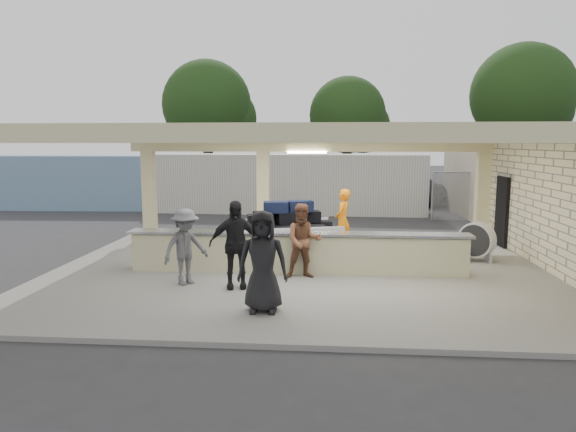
# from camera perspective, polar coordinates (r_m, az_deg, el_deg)

# --- Properties ---
(ground) EXTENTS (120.00, 120.00, 0.00)m
(ground) POSITION_cam_1_polar(r_m,az_deg,el_deg) (12.99, 1.16, -6.12)
(ground) COLOR #2B2A2D
(ground) RESTS_ON ground
(pavilion) EXTENTS (12.01, 10.00, 3.55)m
(pavilion) POSITION_cam_1_polar(r_m,az_deg,el_deg) (13.37, 2.26, 0.18)
(pavilion) COLOR slate
(pavilion) RESTS_ON ground
(baggage_counter) EXTENTS (8.20, 0.58, 0.98)m
(baggage_counter) POSITION_cam_1_polar(r_m,az_deg,el_deg) (12.37, 1.02, -4.05)
(baggage_counter) COLOR #BAB88B
(baggage_counter) RESTS_ON pavilion
(luggage_cart) EXTENTS (3.09, 2.35, 1.60)m
(luggage_cart) POSITION_cam_1_polar(r_m,az_deg,el_deg) (13.33, -0.53, -1.46)
(luggage_cart) COLOR silver
(luggage_cart) RESTS_ON pavilion
(drum_fan) EXTENTS (0.92, 0.84, 1.04)m
(drum_fan) POSITION_cam_1_polar(r_m,az_deg,el_deg) (14.38, 20.24, -2.55)
(drum_fan) COLOR silver
(drum_fan) RESTS_ON pavilion
(baggage_handler) EXTENTS (0.52, 0.73, 1.80)m
(baggage_handler) POSITION_cam_1_polar(r_m,az_deg,el_deg) (14.67, 6.09, -0.51)
(baggage_handler) COLOR orange
(baggage_handler) RESTS_ON pavilion
(passenger_a) EXTENTS (0.89, 0.49, 1.73)m
(passenger_a) POSITION_cam_1_polar(r_m,az_deg,el_deg) (11.80, 1.74, -2.79)
(passenger_a) COLOR brown
(passenger_a) RESTS_ON pavilion
(passenger_b) EXTENTS (1.17, 0.63, 1.90)m
(passenger_b) POSITION_cam_1_polar(r_m,az_deg,el_deg) (11.02, -5.90, -3.16)
(passenger_b) COLOR black
(passenger_b) RESTS_ON pavilion
(passenger_c) EXTENTS (1.01, 1.06, 1.68)m
(passenger_c) POSITION_cam_1_polar(r_m,az_deg,el_deg) (11.48, -11.32, -3.38)
(passenger_c) COLOR #4C4D51
(passenger_c) RESTS_ON pavilion
(passenger_d) EXTENTS (0.94, 0.41, 1.89)m
(passenger_d) POSITION_cam_1_polar(r_m,az_deg,el_deg) (9.46, -2.82, -5.07)
(passenger_d) COLOR black
(passenger_d) RESTS_ON pavilion
(car_white_a) EXTENTS (4.72, 2.71, 1.28)m
(car_white_a) POSITION_cam_1_polar(r_m,az_deg,el_deg) (27.55, 23.51, 2.16)
(car_white_a) COLOR silver
(car_white_a) RESTS_ON ground
(car_dark) EXTENTS (4.62, 4.45, 1.58)m
(car_dark) POSITION_cam_1_polar(r_m,az_deg,el_deg) (27.68, 13.34, 2.96)
(car_dark) COLOR black
(car_dark) RESTS_ON ground
(container_white) EXTENTS (12.40, 2.98, 2.67)m
(container_white) POSITION_cam_1_polar(r_m,az_deg,el_deg) (23.75, 0.12, 3.66)
(container_white) COLOR beige
(container_white) RESTS_ON ground
(container_blue) EXTENTS (9.99, 2.80, 2.57)m
(container_blue) POSITION_cam_1_polar(r_m,az_deg,el_deg) (27.30, -23.14, 3.50)
(container_blue) COLOR #668AA4
(container_blue) RESTS_ON ground
(tree_left) EXTENTS (6.60, 6.30, 9.00)m
(tree_left) POSITION_cam_1_polar(r_m,az_deg,el_deg) (37.76, -8.43, 11.72)
(tree_left) COLOR #382619
(tree_left) RESTS_ON ground
(tree_mid) EXTENTS (6.00, 5.60, 8.00)m
(tree_mid) POSITION_cam_1_polar(r_m,az_deg,el_deg) (38.79, 7.10, 10.73)
(tree_mid) COLOR #382619
(tree_mid) RESTS_ON ground
(tree_right) EXTENTS (7.20, 7.00, 10.00)m
(tree_right) POSITION_cam_1_polar(r_m,az_deg,el_deg) (40.20, 24.93, 11.74)
(tree_right) COLOR #382619
(tree_right) RESTS_ON ground
(adjacent_building) EXTENTS (6.00, 8.00, 3.20)m
(adjacent_building) POSITION_cam_1_polar(r_m,az_deg,el_deg) (24.25, 25.83, 3.57)
(adjacent_building) COLOR beige
(adjacent_building) RESTS_ON ground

